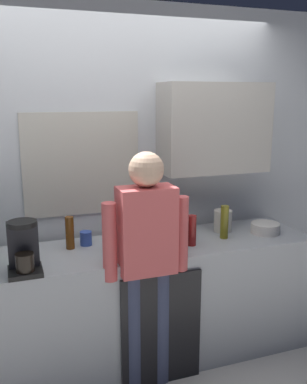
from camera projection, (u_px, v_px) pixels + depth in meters
ground_plane at (147, 382)px, 2.92m from camera, size 8.00×8.00×0.00m
kitchen_counter at (134, 304)px, 3.09m from camera, size 2.69×0.64×0.88m
dishwasher_panel at (162, 330)px, 2.83m from camera, size 0.56×0.02×0.80m
back_wall_assembly at (129, 171)px, 3.28m from camera, size 4.29×0.42×2.60m
coffee_maker at (24, 249)px, 2.53m from camera, size 0.20×0.20×0.33m
bottle_red_vinegar at (192, 230)px, 3.00m from camera, size 0.06×0.06×0.22m
bottle_amber_beer at (70, 233)px, 2.93m from camera, size 0.06×0.06×0.23m
bottle_green_wine at (129, 237)px, 2.74m from camera, size 0.07×0.07×0.30m
bottle_dark_sauce at (174, 235)px, 2.96m from camera, size 0.06×0.06×0.18m
bottle_olive_oil at (224, 222)px, 3.15m from camera, size 0.06×0.06×0.25m
cup_white_mug at (161, 245)px, 2.90m from camera, size 0.08×0.08×0.09m
cup_terracotta_mug at (128, 230)px, 3.21m from camera, size 0.08×0.08×0.09m
cup_blue_mug at (86, 238)px, 3.02m from camera, size 0.08×0.08×0.10m
mixing_bowl at (265, 228)px, 3.28m from camera, size 0.22×0.22×0.08m
potted_plant at (161, 225)px, 3.05m from camera, size 0.15×0.15×0.23m
dish_soap at (119, 236)px, 2.97m from camera, size 0.06×0.06×0.18m
storage_canister at (223, 221)px, 3.31m from camera, size 0.14×0.14×0.17m
person_at_sink at (147, 253)px, 2.70m from camera, size 0.57×0.22×1.60m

